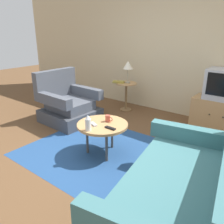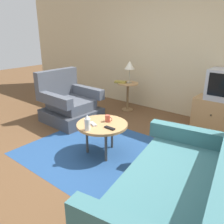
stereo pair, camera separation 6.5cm
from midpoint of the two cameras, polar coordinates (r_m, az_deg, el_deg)
ground_plane at (r=3.37m, az=-2.21°, el=-10.25°), size 16.00×16.00×0.00m
back_wall at (r=4.90m, az=16.30°, el=15.17°), size 9.00×0.12×2.70m
area_rug at (r=3.39m, az=-1.79°, el=-9.98°), size 2.17×1.81×0.00m
armchair at (r=4.51m, az=-10.13°, el=1.73°), size 0.95×0.93×0.95m
couch at (r=2.32m, az=16.34°, el=-18.81°), size 1.25×1.87×0.85m
coffee_table at (r=3.20m, az=-1.88°, el=-3.47°), size 0.70×0.70×0.46m
side_table at (r=4.97m, az=4.25°, el=5.17°), size 0.44×0.44×0.61m
tv_stand at (r=4.50m, az=25.61°, el=-0.57°), size 0.92×0.44×0.53m
table_lamp at (r=4.86m, az=4.76°, el=11.26°), size 0.21×0.21×0.46m
vase at (r=2.96m, az=-5.45°, el=-2.66°), size 0.08×0.08×0.21m
mug at (r=3.24m, az=-0.46°, el=-1.58°), size 0.12×0.07×0.09m
tv_remote_dark at (r=3.02m, az=0.02°, el=-3.96°), size 0.16×0.05×0.02m
tv_remote_silver at (r=3.16m, az=-4.07°, el=-2.95°), size 0.16×0.11×0.02m
book at (r=4.92m, az=2.41°, el=7.39°), size 0.28×0.24×0.03m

